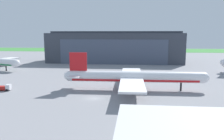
% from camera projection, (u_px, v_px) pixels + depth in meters
% --- Properties ---
extents(ground_plane, '(440.00, 440.00, 0.00)m').
position_uv_depth(ground_plane, '(93.00, 98.00, 61.83)').
color(ground_plane, gray).
extents(grass_field_strip, '(440.00, 56.00, 0.08)m').
position_uv_depth(grass_field_strip, '(124.00, 50.00, 247.39)').
color(grass_field_strip, '#3D893B').
rests_on(grass_field_strip, ground_plane).
extents(maintenance_hangar, '(81.92, 28.66, 19.20)m').
position_uv_depth(maintenance_hangar, '(115.00, 47.00, 143.32)').
color(maintenance_hangar, '#383D47').
rests_on(maintenance_hangar, ground_plane).
extents(airliner_near_right, '(45.25, 37.27, 11.75)m').
position_uv_depth(airliner_near_right, '(134.00, 77.00, 70.54)').
color(airliner_near_right, silver).
rests_on(airliner_near_right, ground_plane).
extents(fuel_bowser, '(4.40, 2.64, 1.92)m').
position_uv_depth(fuel_bowser, '(4.00, 88.00, 70.19)').
color(fuel_bowser, silver).
rests_on(fuel_bowser, ground_plane).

